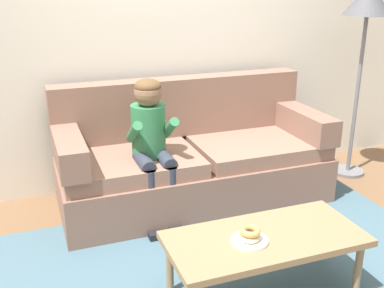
{
  "coord_description": "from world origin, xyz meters",
  "views": [
    {
      "loc": [
        -1.16,
        -2.53,
        1.79
      ],
      "look_at": [
        -0.05,
        0.45,
        0.65
      ],
      "focal_mm": 43.46,
      "sensor_mm": 36.0,
      "label": 1
    }
  ],
  "objects": [
    {
      "name": "plate",
      "position": [
        -0.08,
        -0.53,
        0.41
      ],
      "size": [
        0.21,
        0.21,
        0.01
      ],
      "primitive_type": "cylinder",
      "color": "white",
      "rests_on": "coffee_table"
    },
    {
      "name": "area_rug",
      "position": [
        0.0,
        -0.25,
        0.01
      ],
      "size": [
        2.99,
        1.98,
        0.01
      ],
      "primitive_type": "cube",
      "color": "#476675",
      "rests_on": "ground"
    },
    {
      "name": "donut_second",
      "position": [
        -0.08,
        -0.53,
        0.47
      ],
      "size": [
        0.17,
        0.17,
        0.04
      ],
      "primitive_type": "torus",
      "rotation": [
        0.0,
        0.0,
        0.81
      ],
      "color": "tan",
      "rests_on": "donut"
    },
    {
      "name": "person_child",
      "position": [
        -0.31,
        0.64,
        0.67
      ],
      "size": [
        0.34,
        0.58,
        1.1
      ],
      "color": "#337A4C",
      "rests_on": "ground"
    },
    {
      "name": "floor_lamp",
      "position": [
        1.71,
        0.84,
        1.5
      ],
      "size": [
        0.43,
        0.43,
        1.74
      ],
      "color": "slate",
      "rests_on": "ground"
    },
    {
      "name": "wall_back",
      "position": [
        0.0,
        1.4,
        1.4
      ],
      "size": [
        8.0,
        0.1,
        2.8
      ],
      "primitive_type": "cube",
      "color": "silver",
      "rests_on": "ground"
    },
    {
      "name": "donut",
      "position": [
        -0.08,
        -0.53,
        0.44
      ],
      "size": [
        0.13,
        0.13,
        0.04
      ],
      "primitive_type": "torus",
      "rotation": [
        0.0,
        0.0,
        1.67
      ],
      "color": "beige",
      "rests_on": "plate"
    },
    {
      "name": "toy_controller",
      "position": [
        0.78,
        0.1,
        0.03
      ],
      "size": [
        0.23,
        0.09,
        0.05
      ],
      "rotation": [
        0.0,
        0.0,
        -0.52
      ],
      "color": "red",
      "rests_on": "ground"
    },
    {
      "name": "ground",
      "position": [
        0.0,
        0.0,
        0.0
      ],
      "size": [
        10.0,
        10.0,
        0.0
      ],
      "primitive_type": "plane",
      "color": "brown"
    },
    {
      "name": "coffee_table",
      "position": [
        0.04,
        -0.51,
        0.36
      ],
      "size": [
        1.14,
        0.53,
        0.4
      ],
      "color": "#937551",
      "rests_on": "ground"
    },
    {
      "name": "couch",
      "position": [
        0.09,
        0.85,
        0.35
      ],
      "size": [
        2.19,
        0.9,
        0.99
      ],
      "color": "#846051",
      "rests_on": "ground"
    }
  ]
}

